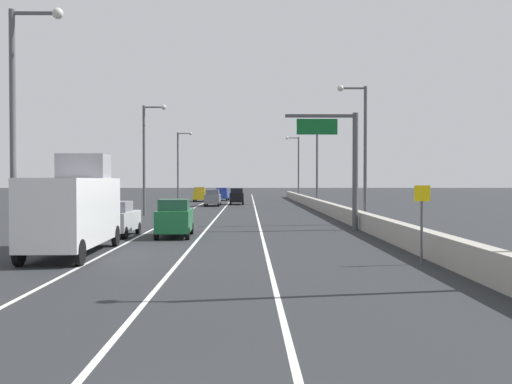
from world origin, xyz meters
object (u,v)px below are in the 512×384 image
Objects in this scene: car_green_1 at (175,218)px; car_blue_2 at (222,194)px; lamp_post_right_fourth at (297,164)px; overhead_sign_gantry at (344,156)px; lamp_post_left_mid at (147,152)px; lamp_post_right_second at (362,145)px; car_gray_3 at (213,198)px; lamp_post_right_third at (315,158)px; box_truck at (74,208)px; car_yellow_0 at (200,194)px; lamp_post_right_near at (510,93)px; lamp_post_left_near at (19,116)px; lamp_post_left_far at (180,162)px; car_silver_5 at (116,219)px; car_black_4 at (237,196)px; speed_advisory_sign at (422,218)px.

car_green_1 reaches higher than car_blue_2.
car_green_1 is at bearing -101.68° from lamp_post_right_fourth.
overhead_sign_gantry reaches higher than car_blue_2.
lamp_post_right_fourth is 1.00× the size of lamp_post_left_mid.
lamp_post_right_second is 2.11× the size of car_gray_3.
lamp_post_right_third reaches higher than box_truck.
lamp_post_right_third is 1.29× the size of box_truck.
lamp_post_right_near is at bearing -77.67° from car_yellow_0.
car_green_1 is (-11.80, 15.23, -4.68)m from lamp_post_right_near.
car_gray_3 is (4.68, 47.12, -4.74)m from lamp_post_left_near.
lamp_post_right_fourth reaches higher than car_gray_3.
lamp_post_left_far is 6.71m from car_yellow_0.
lamp_post_right_third reaches higher than car_silver_5.
lamp_post_right_near is 38.69m from lamp_post_left_mid.
lamp_post_left_far is at bearing 143.21° from car_black_4.
lamp_post_right_third reaches higher than car_black_4.
car_gray_3 is (5.30, -10.57, -4.74)m from lamp_post_left_far.
lamp_post_left_far reaches higher than car_blue_2.
overhead_sign_gantry is 0.75× the size of lamp_post_right_third.
lamp_post_right_fourth is 68.18m from lamp_post_left_near.
lamp_post_left_far is at bearing 91.01° from lamp_post_left_mid.
car_yellow_0 is at bearing 118.96° from car_black_4.
lamp_post_right_near is 19.83m from car_green_1.
car_blue_2 is at bearing 98.95° from speed_advisory_sign.
car_yellow_0 is 11.66m from car_black_4.
speed_advisory_sign is 0.30× the size of lamp_post_right_second.
speed_advisory_sign is at bearing -44.47° from car_green_1.
box_truck is (-3.41, -64.29, 1.01)m from car_blue_2.
overhead_sign_gantry is at bearing 94.50° from lamp_post_right_near.
lamp_post_left_near is 47.59m from car_gray_3.
lamp_post_left_mid is 20.78m from car_green_1.
lamp_post_left_far is 2.11× the size of car_gray_3.
lamp_post_left_far is (-17.27, 15.61, 0.00)m from lamp_post_right_third.
car_blue_2 is 64.39m from box_truck.
lamp_post_left_near is 4.45m from box_truck.
lamp_post_left_far is 11.19m from car_blue_2.
lamp_post_right_third is 1.00× the size of lamp_post_left_far.
lamp_post_right_third is 43.14m from box_truck.
car_black_4 reaches higher than car_silver_5.
lamp_post_right_third is (-0.54, 24.04, 0.00)m from lamp_post_right_second.
overhead_sign_gantry is at bearing -91.65° from lamp_post_right_fourth.
lamp_post_right_fourth is 22.96m from car_gray_3.
lamp_post_left_far is 11.21m from car_black_4.
overhead_sign_gantry is 0.75× the size of lamp_post_left_mid.
lamp_post_right_fourth is 40.87m from lamp_post_left_mid.
lamp_post_right_second is 43.47m from lamp_post_left_far.
car_blue_2 is at bearing 99.23° from lamp_post_right_near.
car_yellow_0 is at bearing 102.33° from lamp_post_right_near.
lamp_post_left_mid is at bearing 148.01° from lamp_post_right_second.
lamp_post_left_near is 2.09× the size of car_yellow_0.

